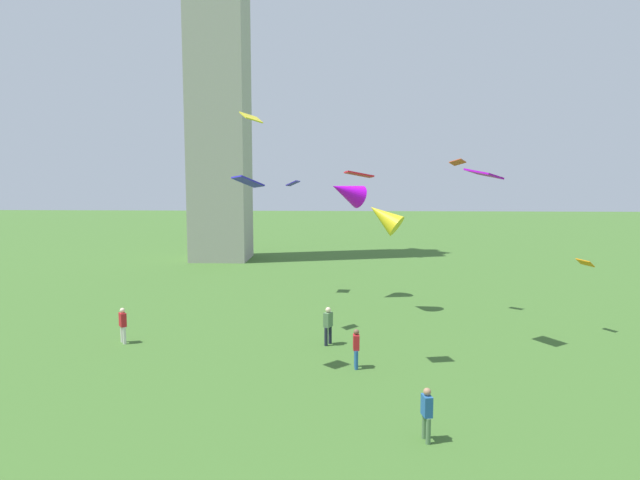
% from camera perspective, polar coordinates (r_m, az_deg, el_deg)
% --- Properties ---
extents(monument_obelisk, '(5.26, 5.26, 45.92)m').
position_cam_1_polar(monument_obelisk, '(57.48, -10.17, 21.39)').
color(monument_obelisk, '#A8A399').
rests_on(monument_obelisk, ground_plane).
extents(person_0, '(0.46, 0.55, 1.83)m').
position_cam_1_polar(person_0, '(27.75, 0.81, -8.29)').
color(person_0, '#1E2333').
rests_on(person_0, ground_plane).
extents(person_1, '(0.33, 0.52, 1.69)m').
position_cam_1_polar(person_1, '(18.56, 10.55, -16.36)').
color(person_1, '#51754C').
rests_on(person_1, ground_plane).
extents(person_2, '(0.48, 0.52, 1.74)m').
position_cam_1_polar(person_2, '(29.58, -18.99, -7.82)').
color(person_2, silver).
rests_on(person_2, ground_plane).
extents(person_3, '(0.27, 0.52, 1.68)m').
position_cam_1_polar(person_3, '(24.60, 3.61, -10.47)').
color(person_3, '#235693').
rests_on(person_3, ground_plane).
extents(kite_flying_0, '(0.83, 0.97, 0.40)m').
position_cam_1_polar(kite_flying_0, '(32.30, 24.84, -2.07)').
color(kite_flying_0, orange).
extents(kite_flying_1, '(1.17, 1.24, 0.57)m').
position_cam_1_polar(kite_flying_1, '(29.16, -6.84, 11.98)').
color(kite_flying_1, gold).
extents(kite_flying_2, '(0.92, 1.22, 0.42)m').
position_cam_1_polar(kite_flying_2, '(38.74, -2.70, 5.64)').
color(kite_flying_2, '#3121BB').
extents(kite_flying_3, '(0.98, 0.92, 0.42)m').
position_cam_1_polar(kite_flying_3, '(34.25, 13.50, 7.52)').
color(kite_flying_3, '#C04428').
extents(kite_flying_4, '(2.75, 2.15, 2.26)m').
position_cam_1_polar(kite_flying_4, '(34.19, 6.36, 2.32)').
color(kite_flying_4, gold).
extents(kite_flying_5, '(1.72, 1.88, 0.52)m').
position_cam_1_polar(kite_flying_5, '(27.53, 15.94, 6.33)').
color(kite_flying_5, '#A00DC0').
extents(kite_flying_6, '(1.25, 0.99, 0.31)m').
position_cam_1_polar(kite_flying_6, '(23.77, 3.88, 6.53)').
color(kite_flying_6, red).
extents(kite_flying_7, '(1.35, 1.29, 0.52)m').
position_cam_1_polar(kite_flying_7, '(23.24, -7.16, 5.77)').
color(kite_flying_7, '#2921B8').
extents(kite_flying_8, '(2.99, 2.65, 2.19)m').
position_cam_1_polar(kite_flying_8, '(37.16, 2.63, 4.83)').
color(kite_flying_8, '#B709E3').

